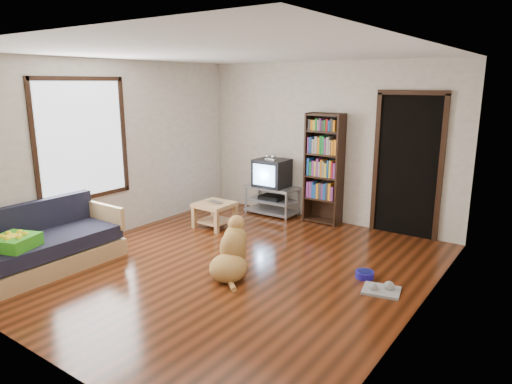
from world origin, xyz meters
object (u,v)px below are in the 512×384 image
Objects in this scene: dog at (232,254)px; crt_tv at (273,173)px; green_cushion at (14,242)px; sofa at (47,248)px; tv_stand at (272,199)px; laptop at (213,203)px; coffee_table at (215,210)px; grey_rag at (381,290)px; bookshelf at (324,163)px; dog_bowl at (365,274)px.

crt_tv is at bearing 112.85° from dog.
green_cushion is 0.51m from sofa.
green_cushion is 0.48× the size of tv_stand.
laptop is 0.13m from coffee_table.
sofa is 3.27× the size of coffee_table.
grey_rag is 0.22× the size of bookshelf.
sofa reaches higher than grey_rag.
tv_stand is (0.34, 1.17, -0.14)m from laptop.
bookshelf is (-1.75, 1.97, 0.99)m from grey_rag.
dog_bowl is 0.24× the size of tv_stand.
green_cushion is 2.94m from laptop.
sofa is at bearing -149.29° from dog_bowl.
dog is (2.02, 1.16, 0.00)m from sofa.
tv_stand is 3.76m from sofa.
laptop is at bearing 166.99° from grey_rag.
dog is (1.05, -2.47, -0.01)m from tv_stand.
sofa reaches higher than tv_stand.
tv_stand is at bearing 73.45° from coffee_table.
tv_stand is at bearing 74.98° from sofa.
bookshelf is (1.80, 4.16, 0.51)m from green_cushion.
laptop reaches higher than grey_rag.
green_cushion reaches higher than tv_stand.
dog is at bearing 20.50° from green_cushion.
green_cushion is 2.49m from dog.
laptop is at bearing 60.47° from green_cushion.
dog is at bearing -43.65° from coffee_table.
bookshelf is 4.26m from sofa.
bookshelf is at bearing 43.83° from coffee_table.
laptop is 1.29m from crt_tv.
tv_stand is 0.50× the size of bookshelf.
laptop is at bearing 170.62° from dog_bowl.
grey_rag is 0.44× the size of tv_stand.
crt_tv reaches higher than green_cushion.
coffee_table is at bearing -106.25° from crt_tv.
bookshelf is at bearing 4.32° from crt_tv.
tv_stand reaches higher than grey_rag.
sofa is 2.33m from dog.
crt_tv reaches higher than coffee_table.
coffee_table is (-2.74, 0.48, 0.24)m from dog_bowl.
tv_stand is 0.50× the size of sofa.
dog is at bearing 29.79° from sofa.
green_cushion is at bearing -143.08° from dog_bowl.
coffee_table is (-3.04, 0.73, 0.27)m from grey_rag.
laptop is at bearing -106.15° from tv_stand.
crt_tv is 1.30m from coffee_table.
dog_bowl is (2.74, -0.45, -0.37)m from laptop.
coffee_table is at bearing 102.75° from laptop.
coffee_table is (-1.29, -1.24, -0.72)m from bookshelf.
crt_tv is (-2.70, 1.90, 0.73)m from grey_rag.
green_cushion is 2.98m from coffee_table.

